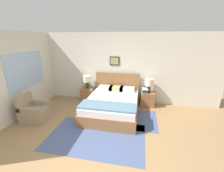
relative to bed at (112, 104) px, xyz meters
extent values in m
plane|color=#99754C|center=(-0.15, -1.82, -0.30)|extent=(16.00, 16.00, 0.00)
cube|color=silver|center=(-0.15, 1.10, 1.00)|extent=(7.66, 0.06, 2.60)
cube|color=black|center=(-0.13, 1.06, 1.28)|extent=(0.36, 0.02, 0.32)
cube|color=#8E9E5B|center=(-0.13, 1.04, 1.28)|extent=(0.30, 0.00, 0.26)
cube|color=silver|center=(-2.82, -0.38, 1.00)|extent=(0.06, 5.29, 2.60)
cube|color=#9EBCDB|center=(-2.77, -0.34, 1.11)|extent=(0.02, 1.55, 1.12)
cube|color=#47567F|center=(-0.16, -1.34, -0.30)|extent=(2.44, 1.54, 0.01)
cube|color=#47567F|center=(1.05, -0.26, -0.30)|extent=(0.76, 1.27, 0.01)
cube|color=#936038|center=(0.00, -0.04, -0.16)|extent=(1.66, 2.08, 0.28)
cube|color=#936038|center=(0.00, -1.05, 0.02)|extent=(1.66, 0.06, 0.08)
cube|color=silver|center=(0.00, -0.04, 0.11)|extent=(1.59, 2.00, 0.26)
cube|color=#936038|center=(0.00, 0.98, 0.54)|extent=(1.66, 0.06, 0.60)
cube|color=slate|center=(0.00, -0.69, 0.27)|extent=(1.63, 0.58, 0.06)
cube|color=silver|center=(-0.40, 0.75, 0.31)|extent=(0.52, 0.32, 0.14)
cube|color=silver|center=(0.40, 0.75, 0.31)|extent=(0.52, 0.32, 0.14)
cube|color=tan|center=(0.00, 0.75, 0.31)|extent=(0.52, 0.32, 0.14)
cube|color=#998466|center=(-2.22, -0.91, -0.11)|extent=(0.77, 0.72, 0.39)
cube|color=#998466|center=(-2.51, -0.94, 0.30)|extent=(0.19, 0.65, 0.42)
cube|color=#998466|center=(-2.25, -0.64, 0.15)|extent=(0.71, 0.18, 0.14)
cube|color=#998466|center=(-2.19, -1.18, 0.15)|extent=(0.71, 0.18, 0.14)
cube|color=#936038|center=(-1.15, 0.81, -0.04)|extent=(0.49, 0.41, 0.52)
sphere|color=#332D28|center=(-1.15, 0.59, 0.11)|extent=(0.02, 0.02, 0.02)
cube|color=#936038|center=(1.15, 0.81, -0.04)|extent=(0.49, 0.41, 0.52)
sphere|color=#332D28|center=(1.15, 0.59, 0.11)|extent=(0.02, 0.02, 0.02)
cylinder|color=#2D2823|center=(-1.16, 0.83, 0.32)|extent=(0.12, 0.12, 0.19)
cylinder|color=#2D2823|center=(-1.16, 0.83, 0.45)|extent=(0.02, 0.02, 0.06)
cylinder|color=beige|center=(-1.16, 0.83, 0.60)|extent=(0.30, 0.30, 0.24)
cylinder|color=#2D2823|center=(1.17, 0.83, 0.32)|extent=(0.12, 0.12, 0.19)
cylinder|color=#2D2823|center=(1.17, 0.83, 0.45)|extent=(0.02, 0.02, 0.06)
cylinder|color=beige|center=(1.17, 0.83, 0.60)|extent=(0.30, 0.30, 0.24)
cube|color=#4C7551|center=(1.04, 0.77, 0.23)|extent=(0.21, 0.26, 0.02)
cube|color=#232328|center=(1.04, 0.77, 0.26)|extent=(0.16, 0.24, 0.03)
cube|color=#335693|center=(1.04, 0.77, 0.29)|extent=(0.21, 0.23, 0.03)
cube|color=#4C7551|center=(1.04, 0.77, 0.32)|extent=(0.22, 0.23, 0.03)
cube|color=silver|center=(1.04, 0.77, 0.35)|extent=(0.23, 0.27, 0.03)
camera|label=1|loc=(0.88, -4.43, 2.12)|focal=24.00mm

